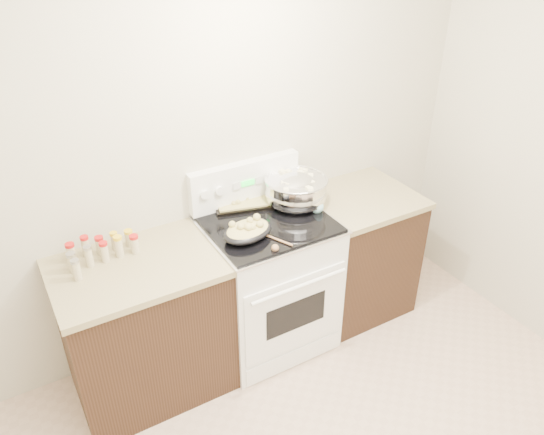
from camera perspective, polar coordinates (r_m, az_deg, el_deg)
room_shell at (r=1.69m, az=13.20°, el=-3.27°), size 4.10×3.60×2.75m
counter_left at (r=3.29m, az=-13.40°, el=-11.38°), size 0.93×0.67×0.92m
counter_right at (r=3.87m, az=8.96°, el=-3.65°), size 0.73×0.67×0.92m
kitchen_range at (r=3.50m, az=-0.45°, el=-6.77°), size 0.78×0.73×1.22m
mixing_bowl at (r=3.39m, az=2.60°, el=2.87°), size 0.52×0.52×0.24m
roasting_pan at (r=3.07m, az=-2.62°, el=-1.38°), size 0.36×0.29×0.11m
baking_sheet at (r=3.44m, az=-3.19°, el=1.79°), size 0.43×0.35×0.06m
wooden_spoon at (r=3.02m, az=0.25°, el=-2.87°), size 0.13×0.25×0.04m
blue_ladle at (r=3.35m, az=4.77°, el=1.29°), size 0.10×0.29×0.11m
spice_jars at (r=3.07m, az=-18.04°, el=-3.36°), size 0.39×0.23×0.13m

